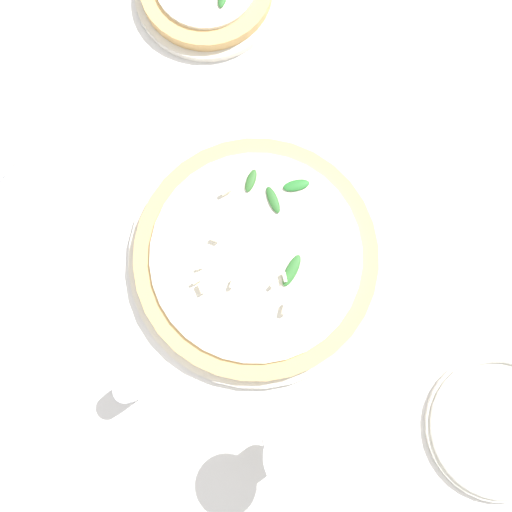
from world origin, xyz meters
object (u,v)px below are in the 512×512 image
(pizza_arugula_main, at_px, (256,257))
(side_plate_white, at_px, (498,427))
(shaker_pepper, at_px, (131,388))
(wine_glass, at_px, (298,449))

(pizza_arugula_main, bearing_deg, side_plate_white, 72.60)
(pizza_arugula_main, bearing_deg, shaker_pepper, -25.14)
(shaker_pepper, bearing_deg, side_plate_white, 101.62)
(wine_glass, distance_m, shaker_pepper, 0.22)
(wine_glass, relative_size, shaker_pepper, 2.30)
(wine_glass, bearing_deg, shaker_pepper, -88.96)
(wine_glass, bearing_deg, side_plate_white, 110.13)
(pizza_arugula_main, height_order, shaker_pepper, shaker_pepper)
(wine_glass, height_order, shaker_pepper, wine_glass)
(pizza_arugula_main, relative_size, shaker_pepper, 5.01)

